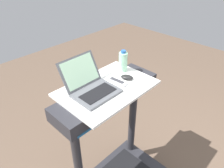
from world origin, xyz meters
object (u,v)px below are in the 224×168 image
object	(u,v)px
laptop	(91,86)
tv_remote	(117,81)
computer_mouse	(127,77)
water_bottle	(123,62)

from	to	relation	value
laptop	tv_remote	world-z (taller)	laptop
laptop	computer_mouse	distance (m)	0.32
water_bottle	tv_remote	xyz separation A→B (m)	(-0.17, -0.09, -0.07)
water_bottle	laptop	bearing A→B (deg)	-175.03
computer_mouse	tv_remote	world-z (taller)	computer_mouse
water_bottle	tv_remote	distance (m)	0.21
laptop	water_bottle	world-z (taller)	laptop
computer_mouse	laptop	bearing A→B (deg)	140.98
laptop	tv_remote	size ratio (longest dim) A/B	2.10
laptop	tv_remote	xyz separation A→B (m)	(0.21, -0.06, -0.04)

